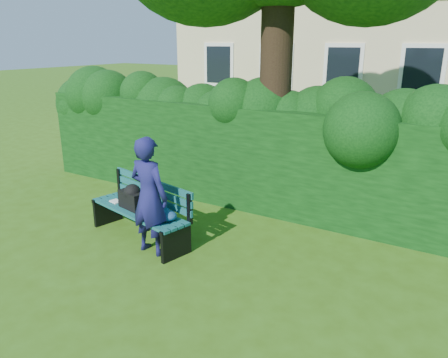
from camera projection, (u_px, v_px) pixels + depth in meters
The scene contains 4 objects.
ground at pixel (202, 254), 6.17m from camera, with size 80.00×80.00×0.00m, color #355911.
hedge at pixel (272, 158), 7.68m from camera, with size 10.00×1.00×1.80m.
park_bench at pixel (144, 209), 6.46m from camera, with size 1.91×0.94×0.89m.
man_reading at pixel (149, 196), 6.00m from camera, with size 0.61×0.40×1.68m, color #181753.
Camera 1 is at (3.18, -4.57, 2.88)m, focal length 35.00 mm.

